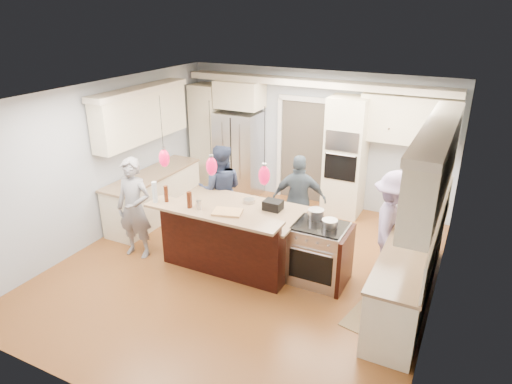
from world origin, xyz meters
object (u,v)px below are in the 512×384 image
kitchen_island (234,234)px  island_range (320,254)px  person_far_left (221,190)px  refrigerator (239,154)px  person_bar_end (134,208)px

kitchen_island → island_range: kitchen_island is taller
island_range → person_far_left: bearing=161.6°
island_range → kitchen_island: bearing=-176.9°
refrigerator → person_far_left: refrigerator is taller
kitchen_island → person_bar_end: person_bar_end is taller
refrigerator → kitchen_island: bearing=-63.1°
refrigerator → kitchen_island: 2.91m
kitchen_island → person_far_left: person_far_left is taller
refrigerator → person_far_left: (0.60, -1.79, -0.08)m
refrigerator → person_bar_end: (-0.23, -3.09, -0.07)m
island_range → person_far_left: 2.25m
refrigerator → island_range: size_ratio=1.96×
island_range → person_bar_end: person_bar_end is taller
island_range → person_far_left: (-2.11, 0.70, 0.37)m
person_bar_end → person_far_left: bearing=51.6°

